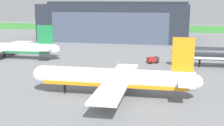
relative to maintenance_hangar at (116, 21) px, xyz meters
The scene contains 5 objects.
ground_plane 108.20m from the maintenance_hangar, 81.54° to the right, with size 440.00×440.00×0.00m, color slate.
grass_field_strip 70.29m from the maintenance_hangar, 76.84° to the left, with size 440.00×56.00×0.08m, color #388A35.
maintenance_hangar is the anchor object (origin of this frame).
airliner_near_right 102.87m from the maintenance_hangar, 79.94° to the right, with size 37.86×32.77×13.42m.
ops_van 68.35m from the maintenance_hangar, 69.15° to the right, with size 4.26×3.63×2.10m.
Camera 1 is at (13.93, -57.52, 20.87)m, focal length 48.42 mm.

